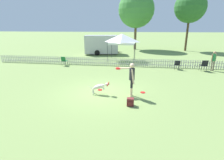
{
  "coord_description": "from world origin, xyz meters",
  "views": [
    {
      "loc": [
        1.91,
        -8.94,
        3.51
      ],
      "look_at": [
        0.55,
        -0.31,
        0.84
      ],
      "focal_mm": 28.0,
      "sensor_mm": 36.0,
      "label": 1
    }
  ],
  "objects_px": {
    "folding_chair_green_right": "(64,60)",
    "spectator_standing": "(214,59)",
    "leaping_dog": "(100,86)",
    "canopy_tent_main": "(122,39)",
    "tree_left_grove": "(190,7)",
    "equipment_trailer": "(101,44)",
    "backpack_on_grass": "(130,102)",
    "frisbee_near_dog": "(100,90)",
    "handler_person": "(131,76)",
    "frisbee_near_handler": "(143,92)",
    "folding_chair_center": "(177,64)",
    "tree_right_grove": "(136,10)",
    "folding_chair_blue_left": "(204,65)"
  },
  "relations": [
    {
      "from": "backpack_on_grass",
      "to": "tree_left_grove",
      "type": "relative_size",
      "value": 0.04
    },
    {
      "from": "folding_chair_blue_left",
      "to": "tree_right_grove",
      "type": "bearing_deg",
      "value": -73.69
    },
    {
      "from": "leaping_dog",
      "to": "canopy_tent_main",
      "type": "relative_size",
      "value": 0.43
    },
    {
      "from": "backpack_on_grass",
      "to": "equipment_trailer",
      "type": "bearing_deg",
      "value": 107.01
    },
    {
      "from": "frisbee_near_dog",
      "to": "equipment_trailer",
      "type": "distance_m",
      "value": 13.99
    },
    {
      "from": "frisbee_near_handler",
      "to": "backpack_on_grass",
      "type": "distance_m",
      "value": 1.89
    },
    {
      "from": "folding_chair_green_right",
      "to": "spectator_standing",
      "type": "bearing_deg",
      "value": -171.39
    },
    {
      "from": "handler_person",
      "to": "frisbee_near_handler",
      "type": "xyz_separation_m",
      "value": [
        0.66,
        0.61,
        -1.11
      ]
    },
    {
      "from": "leaping_dog",
      "to": "folding_chair_center",
      "type": "xyz_separation_m",
      "value": [
        5.23,
        6.66,
        0.02
      ]
    },
    {
      "from": "equipment_trailer",
      "to": "frisbee_near_dog",
      "type": "bearing_deg",
      "value": -90.11
    },
    {
      "from": "frisbee_near_handler",
      "to": "folding_chair_blue_left",
      "type": "height_order",
      "value": "folding_chair_blue_left"
    },
    {
      "from": "backpack_on_grass",
      "to": "equipment_trailer",
      "type": "distance_m",
      "value": 16.2
    },
    {
      "from": "handler_person",
      "to": "leaping_dog",
      "type": "distance_m",
      "value": 1.76
    },
    {
      "from": "spectator_standing",
      "to": "equipment_trailer",
      "type": "relative_size",
      "value": 0.31
    },
    {
      "from": "tree_right_grove",
      "to": "frisbee_near_dog",
      "type": "bearing_deg",
      "value": -94.02
    },
    {
      "from": "equipment_trailer",
      "to": "tree_left_grove",
      "type": "xyz_separation_m",
      "value": [
        11.9,
        5.3,
        4.91
      ]
    },
    {
      "from": "folding_chair_center",
      "to": "tree_left_grove",
      "type": "bearing_deg",
      "value": -102.63
    },
    {
      "from": "folding_chair_center",
      "to": "tree_right_grove",
      "type": "height_order",
      "value": "tree_right_grove"
    },
    {
      "from": "leaping_dog",
      "to": "frisbee_near_handler",
      "type": "bearing_deg",
      "value": 105.18
    },
    {
      "from": "folding_chair_blue_left",
      "to": "folding_chair_center",
      "type": "xyz_separation_m",
      "value": [
        -2.04,
        0.27,
        -0.09
      ]
    },
    {
      "from": "frisbee_near_dog",
      "to": "equipment_trailer",
      "type": "height_order",
      "value": "equipment_trailer"
    },
    {
      "from": "frisbee_near_dog",
      "to": "tree_right_grove",
      "type": "distance_m",
      "value": 20.56
    },
    {
      "from": "frisbee_near_handler",
      "to": "backpack_on_grass",
      "type": "height_order",
      "value": "backpack_on_grass"
    },
    {
      "from": "tree_right_grove",
      "to": "frisbee_near_handler",
      "type": "bearing_deg",
      "value": -86.88
    },
    {
      "from": "leaping_dog",
      "to": "backpack_on_grass",
      "type": "height_order",
      "value": "leaping_dog"
    },
    {
      "from": "folding_chair_center",
      "to": "folding_chair_green_right",
      "type": "distance_m",
      "value": 10.18
    },
    {
      "from": "handler_person",
      "to": "folding_chair_green_right",
      "type": "bearing_deg",
      "value": 44.82
    },
    {
      "from": "frisbee_near_handler",
      "to": "tree_left_grove",
      "type": "bearing_deg",
      "value": 70.88
    },
    {
      "from": "leaping_dog",
      "to": "frisbee_near_dog",
      "type": "distance_m",
      "value": 0.8
    },
    {
      "from": "handler_person",
      "to": "leaping_dog",
      "type": "relative_size",
      "value": 1.46
    },
    {
      "from": "frisbee_near_handler",
      "to": "handler_person",
      "type": "bearing_deg",
      "value": -137.3
    },
    {
      "from": "backpack_on_grass",
      "to": "folding_chair_blue_left",
      "type": "distance_m",
      "value": 9.41
    },
    {
      "from": "folding_chair_green_right",
      "to": "frisbee_near_dog",
      "type": "bearing_deg",
      "value": 137.14
    },
    {
      "from": "leaping_dog",
      "to": "canopy_tent_main",
      "type": "height_order",
      "value": "canopy_tent_main"
    },
    {
      "from": "spectator_standing",
      "to": "tree_left_grove",
      "type": "height_order",
      "value": "tree_left_grove"
    },
    {
      "from": "frisbee_near_dog",
      "to": "backpack_on_grass",
      "type": "relative_size",
      "value": 0.71
    },
    {
      "from": "folding_chair_blue_left",
      "to": "folding_chair_green_right",
      "type": "distance_m",
      "value": 12.22
    },
    {
      "from": "backpack_on_grass",
      "to": "folding_chair_center",
      "type": "xyz_separation_m",
      "value": [
        3.54,
        7.83,
        0.29
      ]
    },
    {
      "from": "canopy_tent_main",
      "to": "tree_left_grove",
      "type": "relative_size",
      "value": 0.33
    },
    {
      "from": "spectator_standing",
      "to": "folding_chair_blue_left",
      "type": "bearing_deg",
      "value": 2.27
    },
    {
      "from": "frisbee_near_dog",
      "to": "backpack_on_grass",
      "type": "xyz_separation_m",
      "value": [
        1.85,
        -1.82,
        0.17
      ]
    },
    {
      "from": "leaping_dog",
      "to": "folding_chair_green_right",
      "type": "height_order",
      "value": "folding_chair_green_right"
    },
    {
      "from": "equipment_trailer",
      "to": "tree_right_grove",
      "type": "height_order",
      "value": "tree_right_grove"
    },
    {
      "from": "backpack_on_grass",
      "to": "spectator_standing",
      "type": "relative_size",
      "value": 0.23
    },
    {
      "from": "canopy_tent_main",
      "to": "folding_chair_green_right",
      "type": "bearing_deg",
      "value": -145.49
    },
    {
      "from": "folding_chair_green_right",
      "to": "tree_right_grove",
      "type": "height_order",
      "value": "tree_right_grove"
    },
    {
      "from": "handler_person",
      "to": "canopy_tent_main",
      "type": "height_order",
      "value": "canopy_tent_main"
    },
    {
      "from": "spectator_standing",
      "to": "tree_left_grove",
      "type": "distance_m",
      "value": 13.96
    },
    {
      "from": "frisbee_near_dog",
      "to": "canopy_tent_main",
      "type": "distance_m",
      "value": 9.77
    },
    {
      "from": "leaping_dog",
      "to": "folding_chair_blue_left",
      "type": "bearing_deg",
      "value": 131.45
    }
  ]
}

